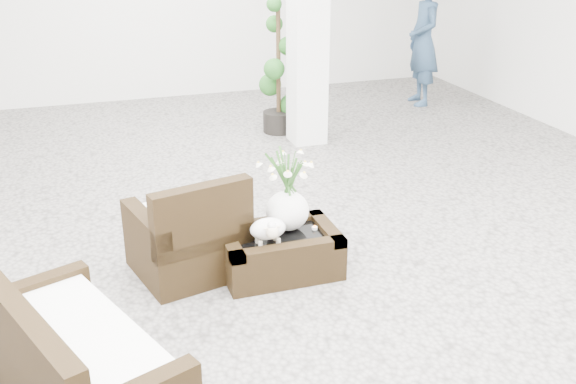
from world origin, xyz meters
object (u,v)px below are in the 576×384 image
object	(u,v)px
armchair	(186,223)
topiary	(278,68)
coffee_table	(279,254)
loveseat	(80,347)

from	to	relation	value
armchair	topiary	world-z (taller)	topiary
coffee_table	armchair	bearing A→B (deg)	160.05
loveseat	armchair	bearing A→B (deg)	-53.78
coffee_table	loveseat	size ratio (longest dim) A/B	0.63
armchair	loveseat	size ratio (longest dim) A/B	0.58
topiary	armchair	bearing A→B (deg)	-118.64
loveseat	topiary	bearing A→B (deg)	-51.39
topiary	coffee_table	bearing A→B (deg)	-107.48
coffee_table	topiary	distance (m)	3.72
armchair	topiary	size ratio (longest dim) A/B	0.50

